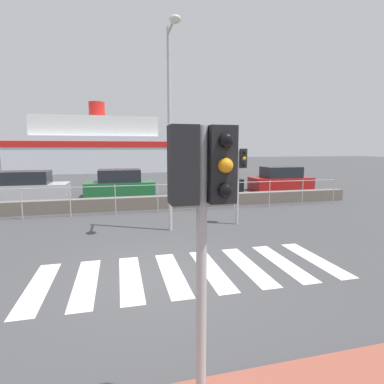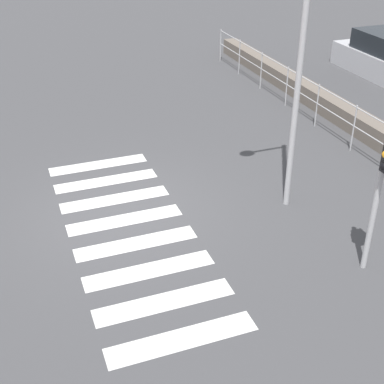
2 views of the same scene
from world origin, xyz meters
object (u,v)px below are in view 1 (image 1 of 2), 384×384
Objects in this scene: traffic_light_far at (241,169)px; parked_car_red at (281,180)px; ferry_boat at (118,149)px; parked_car_black at (207,182)px; parked_car_silver at (22,188)px; parked_car_green at (120,185)px; traffic_light_near at (202,196)px; streetlamp at (171,108)px.

parked_car_red is (6.07, 7.59, -1.34)m from traffic_light_far.
parked_car_black is at bearing -75.55° from ferry_boat.
parked_car_green is at bearing 0.00° from parked_car_silver.
ferry_boat is (-4.09, 27.62, 0.65)m from traffic_light_far.
traffic_light_far is (3.52, 7.34, -0.32)m from traffic_light_near.
streetlamp is at bearing -50.51° from parked_car_silver.
parked_car_green is at bearing -180.00° from parked_car_black.
traffic_light_far is 3.28m from streetlamp.
traffic_light_far is 27.93m from ferry_boat.
streetlamp is 8.84m from parked_car_green.
parked_car_black is 1.03× the size of parked_car_red.
parked_car_silver is (-6.63, 8.05, -3.31)m from streetlamp.
parked_car_green is 0.96× the size of parked_car_black.
streetlamp is (0.93, 6.88, 1.64)m from traffic_light_near.
parked_car_silver is at bearing 180.00° from parked_car_red.
parked_car_red is (10.23, 0.00, 0.00)m from parked_car_green.
parked_car_green is 0.98× the size of parked_car_red.
ferry_boat reaches higher than traffic_light_near.
ferry_boat reaches higher than parked_car_red.
parked_car_red is (5.00, -0.00, -0.02)m from parked_car_black.
parked_car_black is at bearing 0.00° from parked_car_silver.
ferry_boat is at bearing 116.88° from parked_car_red.
parked_car_black reaches higher than parked_car_red.
traffic_light_near reaches higher than parked_car_green.
parked_car_silver is (-5.13, -20.04, -2.00)m from ferry_boat.
parked_car_green is at bearing 92.47° from traffic_light_near.
traffic_light_near reaches higher than parked_car_red.
traffic_light_far is 0.71× the size of parked_car_green.
traffic_light_near is 7.13m from streetlamp.
ferry_boat is 20.14m from parked_car_green.
parked_car_red reaches higher than parked_car_green.
streetlamp reaches higher than traffic_light_near.
parked_car_silver is 15.28m from parked_car_red.
parked_car_red is (8.65, 8.05, -3.31)m from streetlamp.
parked_car_silver is at bearing -180.00° from parked_car_black.
parked_car_black is 5.00m from parked_car_red.
ferry_boat is 6.26× the size of parked_car_green.
parked_car_green is at bearing 118.73° from traffic_light_far.
streetlamp is 1.67× the size of parked_car_green.
traffic_light_near is 0.76× the size of parked_car_green.
parked_car_black is (10.29, 0.00, 0.03)m from parked_car_silver.
ferry_boat is 5.98× the size of parked_car_black.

